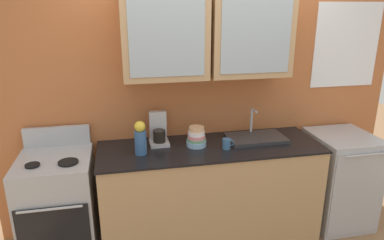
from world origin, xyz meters
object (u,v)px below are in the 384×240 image
(stove_range, at_px, (60,208))
(bowl_stack, at_px, (196,137))
(cup_near_sink, at_px, (227,144))
(vase, at_px, (140,138))
(coffee_maker, at_px, (159,132))
(dishwasher, at_px, (339,179))
(sink_faucet, at_px, (256,137))

(stove_range, distance_m, bowl_stack, 1.33)
(stove_range, xyz_separation_m, cup_near_sink, (1.46, -0.09, 0.51))
(bowl_stack, height_order, vase, vase)
(stove_range, bearing_deg, coffee_maker, 10.92)
(bowl_stack, xyz_separation_m, cup_near_sink, (0.25, -0.12, -0.03))
(bowl_stack, distance_m, dishwasher, 1.56)
(bowl_stack, distance_m, vase, 0.51)
(bowl_stack, bearing_deg, sink_faucet, 4.05)
(cup_near_sink, height_order, dishwasher, cup_near_sink)
(stove_range, distance_m, dishwasher, 2.67)
(sink_faucet, relative_size, vase, 1.83)
(bowl_stack, relative_size, cup_near_sink, 1.66)
(vase, xyz_separation_m, cup_near_sink, (0.74, -0.04, -0.10))
(cup_near_sink, bearing_deg, sink_faucet, 25.88)
(vase, relative_size, coffee_maker, 1.01)
(cup_near_sink, xyz_separation_m, coffee_maker, (-0.57, 0.26, 0.06))
(dishwasher, bearing_deg, stove_range, 179.91)
(sink_faucet, distance_m, cup_near_sink, 0.37)
(cup_near_sink, relative_size, dishwasher, 0.11)
(dishwasher, bearing_deg, coffee_maker, 174.35)
(coffee_maker, bearing_deg, dishwasher, -5.65)
(bowl_stack, bearing_deg, vase, -170.65)
(bowl_stack, distance_m, coffee_maker, 0.35)
(coffee_maker, bearing_deg, stove_range, -169.08)
(stove_range, distance_m, vase, 0.94)
(vase, bearing_deg, bowl_stack, 9.35)
(sink_faucet, relative_size, bowl_stack, 2.99)
(cup_near_sink, xyz_separation_m, dishwasher, (1.21, 0.08, -0.51))
(sink_faucet, height_order, cup_near_sink, sink_faucet)
(bowl_stack, height_order, dishwasher, bowl_stack)
(bowl_stack, xyz_separation_m, vase, (-0.50, -0.08, 0.06))
(coffee_maker, bearing_deg, sink_faucet, -6.02)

